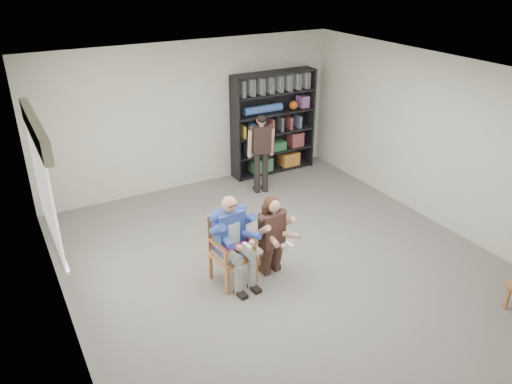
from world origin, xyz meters
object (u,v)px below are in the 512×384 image
armchair (232,250)px  standing_man (261,154)px  kneeling_woman (273,237)px  bookshelf (273,123)px  seated_man (232,240)px

armchair → standing_man: bearing=46.4°
kneeling_woman → bookshelf: bookshelf is taller
bookshelf → standing_man: (-0.74, -0.79, -0.27)m
seated_man → kneeling_woman: bearing=-18.0°
seated_man → standing_man: bearing=46.4°
bookshelf → seated_man: bearing=-128.8°
armchair → standing_man: 2.97m
kneeling_woman → standing_man: (1.21, 2.47, 0.18)m
kneeling_woman → standing_man: standing_man is taller
seated_man → bookshelf: bookshelf is taller
seated_man → bookshelf: 4.05m
standing_man → armchair: bearing=-113.8°
seated_man → standing_man: 2.96m
kneeling_woman → standing_man: bearing=57.6°
seated_man → kneeling_woman: seated_man is taller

